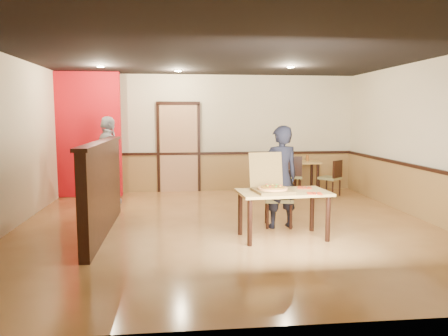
% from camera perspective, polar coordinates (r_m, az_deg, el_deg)
% --- Properties ---
extents(floor, '(7.00, 7.00, 0.00)m').
position_cam_1_polar(floor, '(7.34, 0.61, -7.60)').
color(floor, tan).
rests_on(floor, ground).
extents(ceiling, '(7.00, 7.00, 0.00)m').
position_cam_1_polar(ceiling, '(7.17, 0.64, 14.61)').
color(ceiling, black).
rests_on(ceiling, wall_back).
extents(wall_back, '(7.00, 0.00, 7.00)m').
position_cam_1_polar(wall_back, '(10.60, -1.61, 4.54)').
color(wall_back, beige).
rests_on(wall_back, floor).
extents(wall_left, '(0.00, 7.00, 7.00)m').
position_cam_1_polar(wall_left, '(7.55, -26.80, 2.84)').
color(wall_left, beige).
rests_on(wall_left, floor).
extents(wall_right, '(0.00, 7.00, 7.00)m').
position_cam_1_polar(wall_right, '(8.30, 25.44, 3.21)').
color(wall_right, beige).
rests_on(wall_right, floor).
extents(wainscot_back, '(7.00, 0.04, 0.90)m').
position_cam_1_polar(wainscot_back, '(10.65, -1.58, -0.58)').
color(wainscot_back, olive).
rests_on(wainscot_back, floor).
extents(chair_rail_back, '(7.00, 0.06, 0.06)m').
position_cam_1_polar(chair_rail_back, '(10.58, -1.58, 1.93)').
color(chair_rail_back, black).
rests_on(chair_rail_back, wall_back).
extents(wainscot_right, '(0.04, 7.00, 0.90)m').
position_cam_1_polar(wainscot_right, '(8.38, 24.93, -3.28)').
color(wainscot_right, olive).
rests_on(wainscot_right, floor).
extents(chair_rail_right, '(0.06, 7.00, 0.06)m').
position_cam_1_polar(chair_rail_right, '(8.31, 24.98, -0.09)').
color(chair_rail_right, black).
rests_on(chair_rail_right, wall_right).
extents(back_door, '(0.90, 0.06, 2.10)m').
position_cam_1_polar(back_door, '(10.55, -5.93, 2.59)').
color(back_door, tan).
rests_on(back_door, wall_back).
extents(booth_partition, '(0.20, 3.10, 1.44)m').
position_cam_1_polar(booth_partition, '(7.04, -15.58, -2.36)').
color(booth_partition, black).
rests_on(booth_partition, floor).
extents(red_accent_panel, '(1.60, 0.20, 2.78)m').
position_cam_1_polar(red_accent_panel, '(10.27, -17.76, 4.14)').
color(red_accent_panel, red).
rests_on(red_accent_panel, floor).
extents(spot_a, '(0.14, 0.14, 0.02)m').
position_cam_1_polar(spot_a, '(9.03, -15.83, 12.64)').
color(spot_a, beige).
rests_on(spot_a, ceiling).
extents(spot_b, '(0.14, 0.14, 0.02)m').
position_cam_1_polar(spot_b, '(9.60, -6.03, 12.50)').
color(spot_b, beige).
rests_on(spot_b, ceiling).
extents(spot_c, '(0.14, 0.14, 0.02)m').
position_cam_1_polar(spot_c, '(8.89, 8.69, 12.91)').
color(spot_c, beige).
rests_on(spot_c, ceiling).
extents(main_table, '(1.39, 0.87, 0.72)m').
position_cam_1_polar(main_table, '(6.59, 7.73, -3.93)').
color(main_table, tan).
rests_on(main_table, floor).
extents(diner_chair, '(0.52, 0.52, 0.93)m').
position_cam_1_polar(diner_chair, '(7.36, 7.09, -3.58)').
color(diner_chair, olive).
rests_on(diner_chair, floor).
extents(side_chair_left, '(0.56, 0.56, 0.94)m').
position_cam_1_polar(side_chair_left, '(9.91, 8.80, -0.86)').
color(side_chair_left, olive).
rests_on(side_chair_left, floor).
extents(side_chair_right, '(0.58, 0.58, 0.83)m').
position_cam_1_polar(side_chair_right, '(10.23, 13.95, -1.08)').
color(side_chair_right, olive).
rests_on(side_chair_right, floor).
extents(side_table, '(0.73, 0.73, 0.75)m').
position_cam_1_polar(side_table, '(10.62, 10.38, -0.06)').
color(side_table, tan).
rests_on(side_table, floor).
extents(diner, '(0.68, 0.51, 1.68)m').
position_cam_1_polar(diner, '(7.16, 7.37, -1.18)').
color(diner, black).
rests_on(diner, floor).
extents(passerby, '(0.83, 1.16, 1.82)m').
position_cam_1_polar(passerby, '(9.38, -14.81, 1.00)').
color(passerby, '#9A9BA2').
rests_on(passerby, floor).
extents(pizza_box, '(0.61, 0.69, 0.56)m').
position_cam_1_polar(pizza_box, '(6.51, 6.21, -2.44)').
color(pizza_box, brown).
rests_on(pizza_box, main_table).
extents(pizza, '(0.47, 0.47, 0.03)m').
position_cam_1_polar(pizza, '(6.46, 6.38, -2.68)').
color(pizza, '#F2A758').
rests_on(pizza, pizza_box).
extents(napkin_near, '(0.24, 0.24, 0.01)m').
position_cam_1_polar(napkin_near, '(6.44, 11.75, -3.26)').
color(napkin_near, red).
rests_on(napkin_near, main_table).
extents(napkin_far, '(0.27, 0.27, 0.01)m').
position_cam_1_polar(napkin_far, '(6.91, 10.47, -2.54)').
color(napkin_far, red).
rests_on(napkin_far, main_table).
extents(condiment, '(0.06, 0.06, 0.14)m').
position_cam_1_polar(condiment, '(10.71, 10.84, 1.30)').
color(condiment, brown).
rests_on(condiment, side_table).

